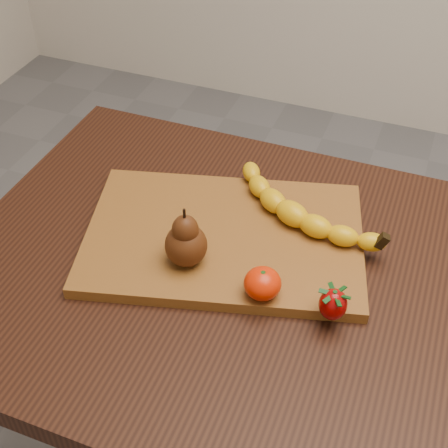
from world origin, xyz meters
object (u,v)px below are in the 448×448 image
at_px(table, 262,316).
at_px(pear, 186,236).
at_px(cutting_board, 224,238).
at_px(mandarin, 263,283).

height_order(table, pear, pear).
xyz_separation_m(table, pear, (-0.12, -0.03, 0.17)).
bearing_deg(pear, table, 14.85).
relative_size(cutting_board, mandarin, 8.15).
height_order(cutting_board, mandarin, mandarin).
bearing_deg(mandarin, cutting_board, 133.82).
height_order(pear, mandarin, pear).
height_order(table, cutting_board, cutting_board).
relative_size(table, mandarin, 18.11).
distance_m(table, cutting_board, 0.15).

